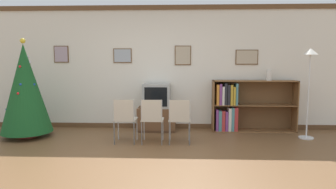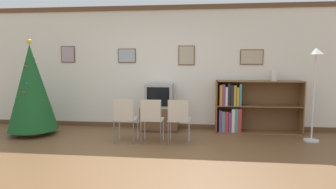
% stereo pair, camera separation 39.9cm
% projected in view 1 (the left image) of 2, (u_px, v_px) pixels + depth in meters
% --- Properties ---
extents(ground_plane, '(24.00, 24.00, 0.00)m').
position_uv_depth(ground_plane, '(140.00, 166.00, 4.29)').
color(ground_plane, brown).
extents(wall_back, '(9.07, 0.11, 2.70)m').
position_uv_depth(wall_back, '(155.00, 68.00, 6.64)').
color(wall_back, silver).
rests_on(wall_back, ground_plane).
extents(christmas_tree, '(0.97, 0.97, 1.94)m').
position_uv_depth(christmas_tree, '(25.00, 89.00, 5.85)').
color(christmas_tree, maroon).
rests_on(christmas_tree, ground_plane).
extents(tv_console, '(0.80, 0.47, 0.51)m').
position_uv_depth(tv_console, '(157.00, 119.00, 6.46)').
color(tv_console, '#4C311E').
rests_on(tv_console, ground_plane).
extents(television, '(0.57, 0.46, 0.51)m').
position_uv_depth(television, '(157.00, 96.00, 6.40)').
color(television, '#9E9E99').
rests_on(television, tv_console).
extents(folding_chair_left, '(0.40, 0.40, 0.82)m').
position_uv_depth(folding_chair_left, '(125.00, 118.00, 5.43)').
color(folding_chair_left, '#BCB29E').
rests_on(folding_chair_left, ground_plane).
extents(folding_chair_center, '(0.40, 0.40, 0.82)m').
position_uv_depth(folding_chair_center, '(152.00, 118.00, 5.41)').
color(folding_chair_center, '#BCB29E').
rests_on(folding_chair_center, ground_plane).
extents(folding_chair_right, '(0.40, 0.40, 0.82)m').
position_uv_depth(folding_chair_right, '(180.00, 118.00, 5.39)').
color(folding_chair_right, '#BCB29E').
rests_on(folding_chair_right, ground_plane).
extents(bookshelf, '(1.76, 0.36, 1.09)m').
position_uv_depth(bookshelf, '(239.00, 107.00, 6.41)').
color(bookshelf, brown).
rests_on(bookshelf, ground_plane).
extents(vase, '(0.12, 0.12, 0.23)m').
position_uv_depth(vase, '(269.00, 75.00, 6.32)').
color(vase, silver).
rests_on(vase, bookshelf).
extents(standing_lamp, '(0.28, 0.28, 1.74)m').
position_uv_depth(standing_lamp, '(310.00, 70.00, 5.69)').
color(standing_lamp, silver).
rests_on(standing_lamp, ground_plane).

